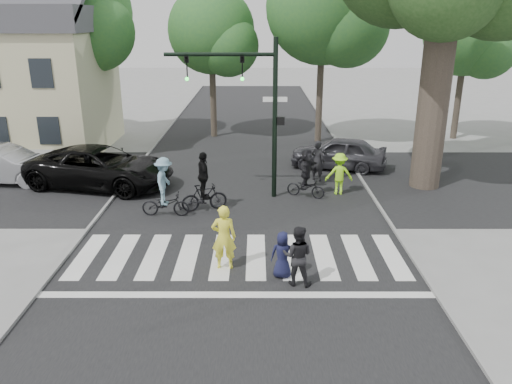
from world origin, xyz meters
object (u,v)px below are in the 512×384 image
at_px(cyclist_left, 165,191).
at_px(car_suv, 100,167).
at_px(car_grey, 338,153).
at_px(cyclist_mid, 204,187).
at_px(cyclist_right, 306,176).
at_px(traffic_signal, 252,97).
at_px(car_silver, 3,165).
at_px(pedestrian_woman, 224,237).
at_px(pedestrian_adult, 298,256).
at_px(pedestrian_child, 282,255).

distance_m(cyclist_left, car_suv, 4.59).
relative_size(car_suv, car_grey, 1.37).
height_order(cyclist_left, cyclist_mid, cyclist_mid).
xyz_separation_m(cyclist_left, cyclist_right, (5.12, 1.97, -0.06)).
bearing_deg(traffic_signal, cyclist_left, -146.32).
bearing_deg(car_silver, cyclist_left, -111.07).
xyz_separation_m(pedestrian_woman, car_silver, (-9.79, 7.70, -0.15)).
bearing_deg(pedestrian_adult, pedestrian_woman, -12.56).
relative_size(pedestrian_adult, cyclist_mid, 0.75).
bearing_deg(car_silver, pedestrian_child, -119.96).
bearing_deg(car_silver, cyclist_right, -92.40).
height_order(cyclist_mid, car_grey, cyclist_mid).
bearing_deg(cyclist_mid, cyclist_left, -157.78).
bearing_deg(traffic_signal, car_grey, 44.64).
distance_m(cyclist_mid, car_silver, 9.38).
relative_size(traffic_signal, car_grey, 1.37).
height_order(pedestrian_woman, cyclist_mid, cyclist_mid).
relative_size(cyclist_right, car_silver, 0.41).
distance_m(cyclist_right, car_suv, 8.44).
xyz_separation_m(cyclist_left, car_silver, (-7.48, 3.80, -0.14)).
height_order(car_suv, car_silver, car_suv).
relative_size(pedestrian_child, car_suv, 0.22).
bearing_deg(cyclist_mid, pedestrian_child, -62.40).
xyz_separation_m(cyclist_right, car_suv, (-8.35, 1.29, -0.03)).
bearing_deg(pedestrian_woman, cyclist_left, -60.16).
bearing_deg(traffic_signal, cyclist_right, -1.49).
distance_m(cyclist_right, car_silver, 12.74).
bearing_deg(car_suv, cyclist_mid, -107.63).
height_order(pedestrian_adult, car_silver, pedestrian_adult).
xyz_separation_m(traffic_signal, cyclist_right, (2.08, -0.05, -3.04)).
xyz_separation_m(cyclist_left, car_grey, (6.99, 5.92, -0.18)).
relative_size(cyclist_right, car_grey, 0.44).
bearing_deg(cyclist_left, car_suv, 134.65).
bearing_deg(pedestrian_adult, cyclist_left, -36.35).
height_order(pedestrian_adult, cyclist_right, cyclist_right).
distance_m(pedestrian_child, car_suv, 10.47).
relative_size(traffic_signal, cyclist_mid, 2.75).
bearing_deg(pedestrian_child, pedestrian_woman, -12.27).
xyz_separation_m(traffic_signal, pedestrian_child, (0.86, -6.44, -3.25)).
bearing_deg(cyclist_right, car_suv, 171.22).
height_order(cyclist_right, car_grey, cyclist_right).
height_order(cyclist_mid, car_suv, cyclist_mid).
bearing_deg(car_grey, cyclist_mid, -30.20).
xyz_separation_m(pedestrian_adult, cyclist_mid, (-2.95, 5.33, 0.08)).
bearing_deg(car_silver, pedestrian_woman, -122.34).
xyz_separation_m(cyclist_mid, car_grey, (5.68, 5.39, -0.15)).
bearing_deg(car_grey, car_silver, -65.36).
distance_m(pedestrian_woman, pedestrian_child, 1.69).
distance_m(traffic_signal, car_suv, 7.08).
relative_size(pedestrian_woman, pedestrian_adult, 1.14).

